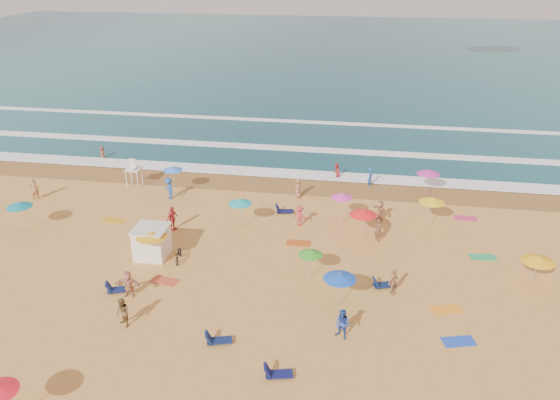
# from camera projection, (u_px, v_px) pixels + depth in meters

# --- Properties ---
(ground) EXTENTS (220.00, 220.00, 0.00)m
(ground) POSITION_uv_depth(u_px,v_px,m) (253.00, 256.00, 36.58)
(ground) COLOR gold
(ground) RESTS_ON ground
(ocean) EXTENTS (220.00, 140.00, 0.18)m
(ocean) POSITION_uv_depth(u_px,v_px,m) (337.00, 52.00, 112.09)
(ocean) COLOR #0C4756
(ocean) RESTS_ON ground
(wet_sand) EXTENTS (220.00, 220.00, 0.00)m
(wet_sand) POSITION_uv_depth(u_px,v_px,m) (282.00, 185.00, 47.82)
(wet_sand) COLOR olive
(wet_sand) RESTS_ON ground
(surf_foam) EXTENTS (200.00, 18.70, 0.05)m
(surf_foam) POSITION_uv_depth(u_px,v_px,m) (296.00, 151.00, 55.70)
(surf_foam) COLOR white
(surf_foam) RESTS_ON ground
(cabana) EXTENTS (2.00, 2.00, 2.00)m
(cabana) POSITION_uv_depth(u_px,v_px,m) (152.00, 243.00, 36.17)
(cabana) COLOR white
(cabana) RESTS_ON ground
(cabana_roof) EXTENTS (2.20, 2.20, 0.12)m
(cabana_roof) POSITION_uv_depth(u_px,v_px,m) (150.00, 229.00, 35.73)
(cabana_roof) COLOR silver
(cabana_roof) RESTS_ON cabana
(bicycle) EXTENTS (0.92, 1.87, 0.94)m
(bicycle) POSITION_uv_depth(u_px,v_px,m) (179.00, 254.00, 35.83)
(bicycle) COLOR black
(bicycle) RESTS_ON ground
(lifeguard_stand) EXTENTS (1.20, 1.20, 2.10)m
(lifeguard_stand) POSITION_uv_depth(u_px,v_px,m) (134.00, 175.00, 47.19)
(lifeguard_stand) COLOR white
(lifeguard_stand) RESTS_ON ground
(beach_umbrellas) EXTENTS (51.86, 30.17, 0.81)m
(beach_umbrellas) POSITION_uv_depth(u_px,v_px,m) (275.00, 230.00, 35.52)
(beach_umbrellas) COLOR blue
(beach_umbrellas) RESTS_ON ground
(loungers) EXTENTS (41.11, 18.75, 0.34)m
(loungers) POSITION_uv_depth(u_px,v_px,m) (307.00, 289.00, 32.68)
(loungers) COLOR #0F164C
(loungers) RESTS_ON ground
(towels) EXTENTS (37.46, 25.10, 0.03)m
(towels) POSITION_uv_depth(u_px,v_px,m) (219.00, 276.00, 34.28)
(towels) COLOR red
(towels) RESTS_ON ground
(beachgoers) EXTENTS (35.84, 25.73, 2.11)m
(beachgoers) POSITION_uv_depth(u_px,v_px,m) (223.00, 223.00, 39.24)
(beachgoers) COLOR brown
(beachgoers) RESTS_ON ground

